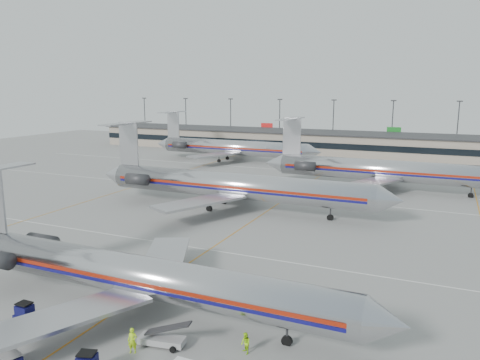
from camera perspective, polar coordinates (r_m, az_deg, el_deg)
The scene contains 13 objects.
ground at distance 47.71m, azimuth -9.52°, elevation -12.08°, with size 260.00×260.00×0.00m, color gray.
apron_markings at distance 55.70m, azimuth -3.80°, elevation -8.48°, with size 160.00×0.15×0.02m, color silver.
terminal at distance 137.44m, azimuth 13.56°, elevation 4.31°, with size 162.00×17.00×6.25m.
light_mast_row at distance 150.72m, azimuth 14.65°, elevation 6.91°, with size 163.60×0.40×15.28m.
jet_foreground at distance 41.29m, azimuth -13.06°, elevation -11.07°, with size 43.15×25.41×11.30m.
jet_second_row at distance 73.09m, azimuth -1.36°, elevation -0.61°, with size 50.40×29.68×13.19m.
jet_third_row at distance 90.49m, azimuth 17.01°, elevation 1.17°, with size 48.01×29.53×13.13m.
jet_back_row at distance 121.36m, azimuth -1.17°, elevation 4.01°, with size 46.46×28.58×12.71m.
tug_left at distance 42.65m, azimuth -24.59°, elevation -14.69°, with size 2.20×1.18×1.79m.
cart_inner at distance 37.46m, azimuth -26.36°, elevation -19.05°, with size 2.09×1.72×1.02m.
belt_loader at distance 36.75m, azimuth -9.39°, elevation -18.53°, with size 4.15×1.83×2.14m.
ramp_worker_near at distance 36.15m, azimuth -12.97°, elevation -18.55°, with size 0.68×0.45×1.88m, color #B5EC16.
ramp_worker_far at distance 35.32m, azimuth 0.69°, elevation -19.28°, with size 0.76×0.60×1.57m, color #A6EA16.
Camera 1 is at (24.64, -36.35, 18.65)m, focal length 35.00 mm.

